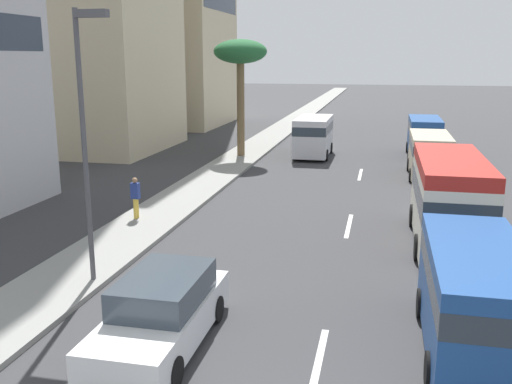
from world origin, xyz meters
The scene contains 14 objects.
ground_plane centered at (31.50, 0.00, 0.00)m, with size 198.00×198.00×0.00m, color #38383A.
sidewalk_right centered at (31.50, 7.63, 0.07)m, with size 162.00×2.58×0.15m, color gray.
lane_stripe_near centered at (5.02, 0.00, 0.01)m, with size 3.20×0.16×0.01m, color silver.
lane_stripe_mid centered at (15.39, 0.00, 0.01)m, with size 3.20×0.16×0.01m, color silver.
lane_stripe_far centered at (25.38, 0.00, 0.01)m, with size 3.20×0.16×0.01m, color silver.
van_lead centered at (6.28, -3.19, 1.37)m, with size 5.29×2.13×2.39m.
van_second centered at (25.56, -3.59, 1.32)m, with size 5.04×2.13×2.29m.
van_third centered at (32.16, -3.70, 1.42)m, with size 4.98×2.05×2.48m.
van_fourth centered at (30.64, 3.24, 1.44)m, with size 4.87×2.19×2.53m.
car_fifth centered at (5.13, 3.49, 0.76)m, with size 4.74×1.88×1.61m.
minibus_sixth centered at (14.00, -3.40, 1.66)m, with size 6.58×2.31×3.02m.
pedestrian_near_lamp centered at (14.16, 8.15, 1.03)m, with size 0.30×0.34×1.62m.
palm_tree centered at (29.27, 7.71, 6.33)m, with size 3.29×3.29×7.20m.
street_lamp centered at (8.05, 6.63, 4.65)m, with size 0.24×0.97×7.36m.
Camera 1 is at (-5.82, -1.08, 6.30)m, focal length 40.15 mm.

